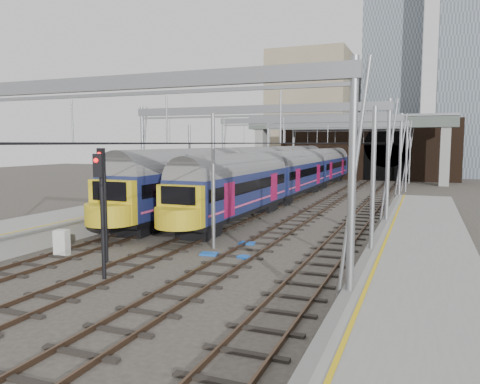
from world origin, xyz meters
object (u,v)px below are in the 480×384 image
at_px(signal_near_centre, 101,201).
at_px(relay_cabinet, 62,243).
at_px(train_second, 262,170).
at_px(signal_near_left, 104,192).
at_px(train_main, 313,169).

height_order(signal_near_centre, relay_cabinet, signal_near_centre).
distance_m(train_second, signal_near_left, 30.09).
height_order(train_second, relay_cabinet, train_second).
distance_m(train_second, relay_cabinet, 29.71).
distance_m(signal_near_left, relay_cabinet, 3.91).
bearing_deg(signal_near_centre, train_second, 80.03).
height_order(train_main, relay_cabinet, train_main).
relative_size(train_second, signal_near_centre, 10.27).
distance_m(train_second, signal_near_centre, 32.45).
relative_size(train_main, train_second, 1.24).
xyz_separation_m(train_second, signal_near_left, (2.62, -29.97, 0.68)).
bearing_deg(relay_cabinet, signal_near_left, -18.56).
bearing_deg(train_main, relay_cabinet, -96.63).
relative_size(signal_near_left, signal_near_centre, 1.04).
bearing_deg(signal_near_left, signal_near_centre, -42.19).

